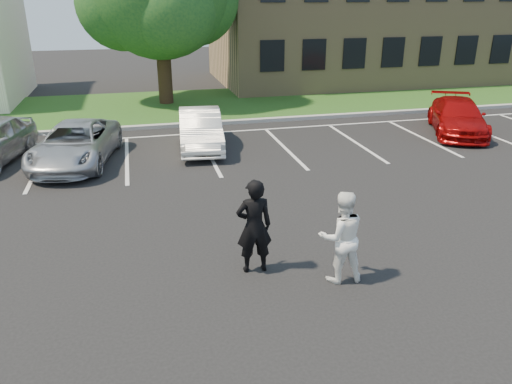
% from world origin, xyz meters
% --- Properties ---
extents(ground_plane, '(90.00, 90.00, 0.00)m').
position_xyz_m(ground_plane, '(0.00, 0.00, 0.00)').
color(ground_plane, black).
rests_on(ground_plane, ground).
extents(curb, '(40.00, 0.30, 0.15)m').
position_xyz_m(curb, '(0.00, 12.00, 0.07)').
color(curb, gray).
rests_on(curb, ground).
extents(grass_strip, '(44.00, 8.00, 0.08)m').
position_xyz_m(grass_strip, '(0.00, 16.00, 0.04)').
color(grass_strip, '#29441A').
rests_on(grass_strip, ground).
extents(stall_lines, '(34.00, 5.36, 0.01)m').
position_xyz_m(stall_lines, '(1.40, 8.95, 0.01)').
color(stall_lines, silver).
rests_on(stall_lines, ground).
extents(office_building, '(22.40, 10.40, 8.30)m').
position_xyz_m(office_building, '(14.00, 21.99, 4.16)').
color(office_building, '#A2865C').
rests_on(office_building, ground).
extents(man_black_suit, '(0.73, 0.49, 1.96)m').
position_xyz_m(man_black_suit, '(-0.31, -0.11, 0.98)').
color(man_black_suit, black).
rests_on(man_black_suit, ground).
extents(man_white_shirt, '(0.94, 0.75, 1.85)m').
position_xyz_m(man_white_shirt, '(1.23, -0.84, 0.93)').
color(man_white_shirt, white).
rests_on(man_white_shirt, ground).
extents(car_silver_minivan, '(3.06, 5.10, 1.33)m').
position_xyz_m(car_silver_minivan, '(-4.38, 7.94, 0.66)').
color(car_silver_minivan, '#B1B4B9').
rests_on(car_silver_minivan, ground).
extents(car_white_sedan, '(1.83, 4.30, 1.38)m').
position_xyz_m(car_white_sedan, '(-0.16, 8.71, 0.69)').
color(car_white_sedan, white).
rests_on(car_white_sedan, ground).
extents(car_red_compact, '(3.61, 4.94, 1.33)m').
position_xyz_m(car_red_compact, '(10.07, 8.33, 0.66)').
color(car_red_compact, '#9A0808').
rests_on(car_red_compact, ground).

